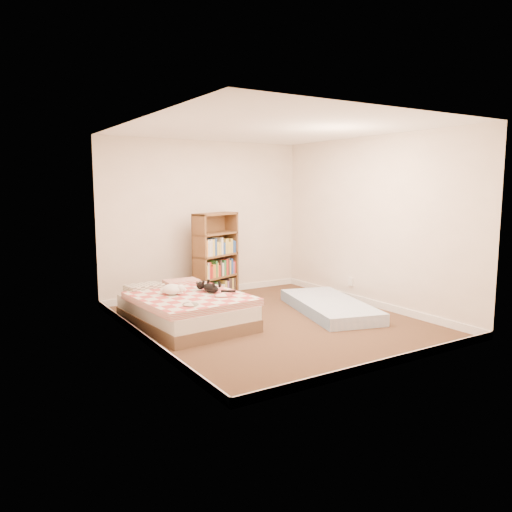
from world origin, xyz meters
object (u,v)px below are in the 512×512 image
floor_mattress (329,306)px  white_dog (173,289)px  bed (185,308)px  bookshelf (215,266)px  black_cat (210,288)px

floor_mattress → white_dog: (-2.17, 0.50, 0.40)m
bed → bookshelf: bearing=44.0°
bed → bookshelf: (1.06, 1.19, 0.31)m
floor_mattress → white_dog: size_ratio=6.48×
bed → bookshelf: bookshelf is taller
bed → floor_mattress: size_ratio=0.98×
black_cat → white_dog: (-0.47, 0.10, 0.01)m
bed → floor_mattress: 2.07m
floor_mattress → white_dog: 2.26m
black_cat → bed: bearing=140.2°
bed → black_cat: (0.31, -0.10, 0.26)m
bed → black_cat: bearing=-22.7°
bookshelf → black_cat: size_ratio=2.39×
floor_mattress → white_dog: white_dog is taller
black_cat → white_dog: size_ratio=2.01×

